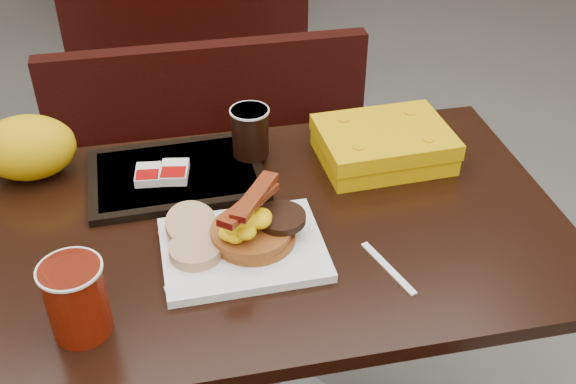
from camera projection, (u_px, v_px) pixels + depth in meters
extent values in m
cube|color=white|center=(243.00, 249.00, 1.25)|extent=(0.29, 0.23, 0.02)
cylinder|color=brown|center=(254.00, 233.00, 1.25)|extent=(0.17, 0.17, 0.03)
cylinder|color=black|center=(281.00, 218.00, 1.24)|extent=(0.11, 0.11, 0.01)
ellipsoid|color=yellow|center=(242.00, 223.00, 1.21)|extent=(0.10, 0.09, 0.05)
cylinder|color=tan|center=(196.00, 250.00, 1.21)|extent=(0.10, 0.10, 0.02)
cylinder|color=tan|center=(191.00, 225.00, 1.25)|extent=(0.11, 0.11, 0.05)
cylinder|color=#981905|center=(77.00, 300.00, 1.06)|extent=(0.11, 0.11, 0.13)
cube|color=white|center=(388.00, 268.00, 1.22)|extent=(0.06, 0.15, 0.00)
cube|color=#AF2407|center=(171.00, 234.00, 1.29)|extent=(0.05, 0.05, 0.01)
cube|color=#8C0504|center=(173.00, 230.00, 1.30)|extent=(0.04, 0.03, 0.01)
cube|color=black|center=(176.00, 175.00, 1.44)|extent=(0.37, 0.27, 0.02)
cube|color=silver|center=(148.00, 175.00, 1.41)|extent=(0.06, 0.07, 0.02)
cube|color=silver|center=(174.00, 172.00, 1.41)|extent=(0.07, 0.08, 0.02)
cylinder|color=black|center=(250.00, 132.00, 1.46)|extent=(0.10, 0.10, 0.11)
cube|color=#D39903|center=(384.00, 144.00, 1.48)|extent=(0.28, 0.22, 0.07)
ellipsoid|color=#DDBD07|center=(28.00, 148.00, 1.41)|extent=(0.23, 0.20, 0.13)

